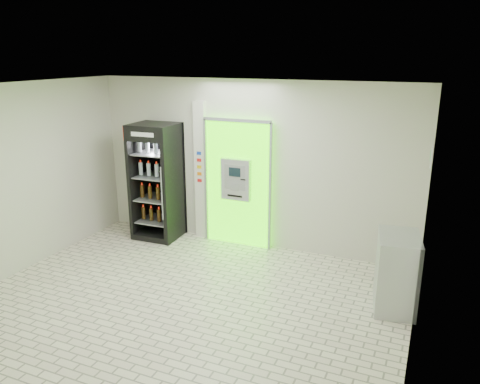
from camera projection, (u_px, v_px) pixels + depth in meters
The scene contains 7 objects.
ground at pixel (183, 306), 6.59m from camera, with size 6.00×6.00×0.00m, color beige.
room_shell at pixel (178, 180), 6.06m from camera, with size 6.00×6.00×6.00m.
atm_assembly at pixel (238, 182), 8.46m from camera, with size 1.30×0.24×2.33m.
pillar at pixel (201, 171), 8.74m from camera, with size 0.22×0.11×2.60m.
beverage_cooler at pixel (157, 184), 8.83m from camera, with size 0.85×0.79×2.19m.
steel_cabinet at pixel (397, 272), 6.40m from camera, with size 0.66×0.87×1.07m.
exit_sign at pixel (431, 157), 6.09m from camera, with size 0.02×0.22×0.26m.
Camera 1 is at (3.05, -5.06, 3.42)m, focal length 35.00 mm.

